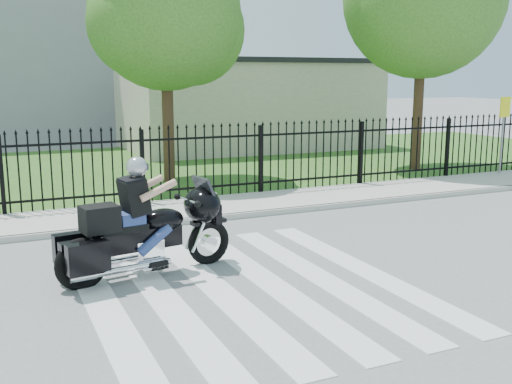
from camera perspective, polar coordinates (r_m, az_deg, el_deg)
name	(u,v)px	position (r m, az deg, el deg)	size (l,w,h in m)	color
ground	(246,288)	(8.70, -0.95, -9.14)	(120.00, 120.00, 0.00)	slate
crosswalk	(246,288)	(8.70, -0.95, -9.10)	(5.00, 5.50, 0.01)	silver
sidewalk	(155,213)	(13.25, -9.59, -1.98)	(40.00, 2.00, 0.12)	#ADAAA3
curb	(168,223)	(12.31, -8.39, -2.94)	(40.00, 0.12, 0.12)	#ADAAA3
grass_strip	(99,170)	(19.99, -14.77, 2.03)	(40.00, 12.00, 0.02)	#25511B
iron_fence	(143,168)	(14.04, -10.75, 2.22)	(26.00, 0.04, 1.80)	black
tree_mid	(165,14)	(17.25, -8.65, 16.42)	(4.20, 4.20, 6.78)	#382316
building_low	(247,106)	(25.67, -0.83, 8.20)	(10.00, 6.00, 3.50)	beige
building_low_roof	(247,61)	(25.64, -0.84, 12.33)	(10.20, 6.20, 0.20)	black
motorcycle_rider	(143,227)	(9.16, -10.74, -3.28)	(2.83, 1.20, 1.88)	black
traffic_sign	(504,119)	(19.31, 22.54, 6.44)	(0.49, 0.15, 2.28)	gray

